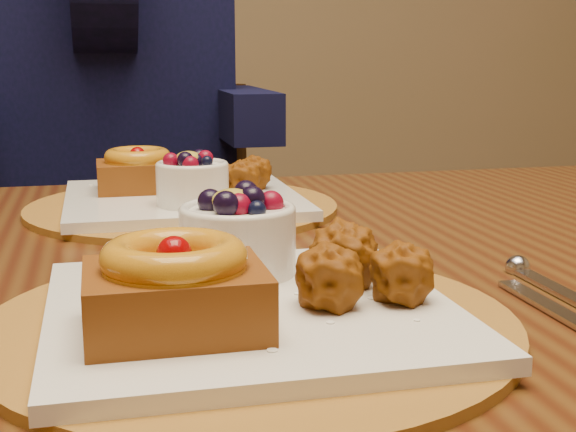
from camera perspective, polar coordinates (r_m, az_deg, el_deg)
The scene contains 6 objects.
dining_table at distance 0.81m, azimuth -5.63°, elevation -8.01°, with size 1.60×0.90×0.76m.
place_setting_near at distance 0.57m, azimuth -3.13°, elevation -5.39°, with size 0.38×0.38×0.09m.
place_setting_far at distance 0.99m, azimuth -7.62°, elevation 1.61°, with size 0.38×0.38×0.08m.
cutlery_near at distance 0.65m, azimuth 19.15°, elevation -5.98°, with size 0.06×0.17×0.00m, color #B2B2B7.
chair_far at distance 1.54m, azimuth -7.60°, elevation -5.81°, with size 0.55×0.55×0.88m.
diner at distance 1.55m, azimuth -12.96°, elevation 12.32°, with size 0.56×0.53×0.91m.
Camera 1 is at (-0.14, -0.66, 0.95)m, focal length 50.00 mm.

